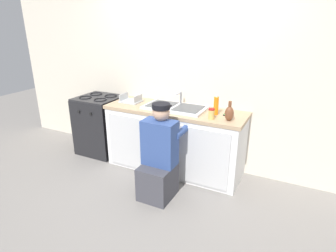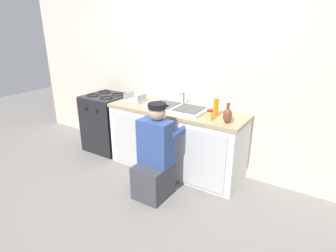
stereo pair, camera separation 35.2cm
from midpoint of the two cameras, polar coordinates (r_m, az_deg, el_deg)
ground_plane at (r=3.75m, az=1.89°, el=-10.51°), size 12.00×12.00×0.00m
back_wall at (r=3.85m, az=7.19°, el=10.15°), size 6.00×0.10×2.50m
counter_cabinet at (r=3.79m, az=4.24°, el=-3.21°), size 1.81×0.62×0.83m
countertop at (r=3.64m, az=4.48°, el=3.11°), size 1.85×0.62×0.04m
sink_double_basin at (r=3.63m, az=4.52°, el=3.75°), size 0.80×0.44×0.19m
stove_range at (r=4.48m, az=-10.00°, el=0.73°), size 0.62×0.62×0.89m
plumber_person at (r=3.21m, az=0.46°, el=-6.82°), size 0.42×0.61×1.10m
vase_decorative at (r=3.20m, az=15.11°, el=2.09°), size 0.10×0.10×0.23m
cell_phone at (r=3.44m, az=14.91°, el=1.92°), size 0.07×0.14×0.01m
dish_rack_tray at (r=3.99m, az=-4.15°, el=5.39°), size 0.28×0.22×0.11m
soap_bottle_orange at (r=3.39m, az=12.70°, el=3.73°), size 0.06×0.06×0.25m
condiment_jar at (r=3.24m, az=11.57°, el=2.12°), size 0.07×0.07×0.13m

